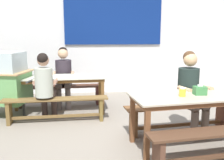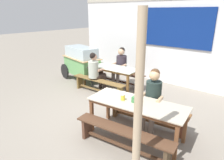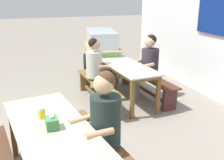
{
  "view_description": "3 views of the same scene",
  "coord_description": "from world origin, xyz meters",
  "px_view_note": "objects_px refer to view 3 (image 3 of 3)",
  "views": [
    {
      "loc": [
        -0.34,
        -3.52,
        1.52
      ],
      "look_at": [
        0.02,
        0.78,
        0.72
      ],
      "focal_mm": 40.09,
      "sensor_mm": 36.0,
      "label": 1
    },
    {
      "loc": [
        2.96,
        -3.28,
        2.33
      ],
      "look_at": [
        -0.15,
        0.37,
        0.69
      ],
      "focal_mm": 32.44,
      "sensor_mm": 36.0,
      "label": 2
    },
    {
      "loc": [
        3.48,
        -0.64,
        1.98
      ],
      "look_at": [
        -0.31,
        0.75,
        0.66
      ],
      "focal_mm": 42.59,
      "sensor_mm": 36.0,
      "label": 3
    }
  ],
  "objects_px": {
    "bench_far_front": "(98,89)",
    "bench_near_back": "(101,153)",
    "food_cart": "(101,52)",
    "tissue_box": "(52,123)",
    "condiment_jar": "(41,113)",
    "bench_far_back": "(146,82)",
    "dining_table_near": "(53,135)",
    "person_center_facing": "(147,63)",
    "dining_table_far": "(123,67)",
    "person_left_back_turned": "(98,66)",
    "person_right_near_table": "(100,124)"
  },
  "relations": [
    {
      "from": "bench_far_back",
      "to": "person_right_near_table",
      "type": "xyz_separation_m",
      "value": [
        2.19,
        -1.67,
        0.42
      ]
    },
    {
      "from": "tissue_box",
      "to": "condiment_jar",
      "type": "relative_size",
      "value": 1.33
    },
    {
      "from": "bench_near_back",
      "to": "condiment_jar",
      "type": "relative_size",
      "value": 15.12
    },
    {
      "from": "tissue_box",
      "to": "condiment_jar",
      "type": "xyz_separation_m",
      "value": [
        -0.26,
        -0.07,
        -0.0
      ]
    },
    {
      "from": "bench_far_front",
      "to": "condiment_jar",
      "type": "height_order",
      "value": "condiment_jar"
    },
    {
      "from": "person_right_near_table",
      "to": "tissue_box",
      "type": "distance_m",
      "value": 0.48
    },
    {
      "from": "bench_near_back",
      "to": "bench_far_back",
      "type": "bearing_deg",
      "value": 141.76
    },
    {
      "from": "tissue_box",
      "to": "bench_far_back",
      "type": "bearing_deg",
      "value": 134.71
    },
    {
      "from": "dining_table_far",
      "to": "tissue_box",
      "type": "distance_m",
      "value": 2.65
    },
    {
      "from": "dining_table_near",
      "to": "tissue_box",
      "type": "bearing_deg",
      "value": -139.94
    },
    {
      "from": "person_right_near_table",
      "to": "dining_table_far",
      "type": "bearing_deg",
      "value": 151.9
    },
    {
      "from": "bench_far_back",
      "to": "condiment_jar",
      "type": "bearing_deg",
      "value": -50.03
    },
    {
      "from": "dining_table_far",
      "to": "tissue_box",
      "type": "height_order",
      "value": "tissue_box"
    },
    {
      "from": "dining_table_far",
      "to": "food_cart",
      "type": "xyz_separation_m",
      "value": [
        -1.25,
        -0.03,
        0.05
      ]
    },
    {
      "from": "dining_table_near",
      "to": "person_center_facing",
      "type": "distance_m",
      "value": 2.91
    },
    {
      "from": "bench_far_back",
      "to": "bench_near_back",
      "type": "relative_size",
      "value": 1.05
    },
    {
      "from": "person_right_near_table",
      "to": "person_left_back_turned",
      "type": "xyz_separation_m",
      "value": [
        -2.3,
        0.7,
        -0.04
      ]
    },
    {
      "from": "condiment_jar",
      "to": "tissue_box",
      "type": "bearing_deg",
      "value": 15.4
    },
    {
      "from": "food_cart",
      "to": "bench_far_front",
      "type": "bearing_deg",
      "value": -20.94
    },
    {
      "from": "bench_near_back",
      "to": "tissue_box",
      "type": "height_order",
      "value": "tissue_box"
    },
    {
      "from": "person_center_facing",
      "to": "person_left_back_turned",
      "type": "height_order",
      "value": "person_center_facing"
    },
    {
      "from": "dining_table_far",
      "to": "bench_far_front",
      "type": "bearing_deg",
      "value": -86.58
    },
    {
      "from": "bench_far_back",
      "to": "dining_table_far",
      "type": "bearing_deg",
      "value": -86.58
    },
    {
      "from": "person_center_facing",
      "to": "tissue_box",
      "type": "height_order",
      "value": "person_center_facing"
    },
    {
      "from": "dining_table_far",
      "to": "bench_far_back",
      "type": "height_order",
      "value": "dining_table_far"
    },
    {
      "from": "food_cart",
      "to": "person_left_back_turned",
      "type": "bearing_deg",
      "value": -20.81
    },
    {
      "from": "bench_far_back",
      "to": "person_right_near_table",
      "type": "relative_size",
      "value": 1.48
    },
    {
      "from": "dining_table_near",
      "to": "tissue_box",
      "type": "relative_size",
      "value": 12.26
    },
    {
      "from": "bench_far_back",
      "to": "tissue_box",
      "type": "height_order",
      "value": "tissue_box"
    },
    {
      "from": "food_cart",
      "to": "bench_far_back",
      "type": "bearing_deg",
      "value": 24.21
    },
    {
      "from": "food_cart",
      "to": "dining_table_far",
      "type": "bearing_deg",
      "value": 1.32
    },
    {
      "from": "tissue_box",
      "to": "person_center_facing",
      "type": "bearing_deg",
      "value": 134.03
    },
    {
      "from": "bench_far_front",
      "to": "bench_near_back",
      "type": "distance_m",
      "value": 2.08
    },
    {
      "from": "dining_table_near",
      "to": "person_right_near_table",
      "type": "bearing_deg",
      "value": 82.64
    },
    {
      "from": "tissue_box",
      "to": "condiment_jar",
      "type": "height_order",
      "value": "tissue_box"
    },
    {
      "from": "dining_table_far",
      "to": "person_right_near_table",
      "type": "relative_size",
      "value": 1.48
    },
    {
      "from": "bench_far_back",
      "to": "food_cart",
      "type": "distance_m",
      "value": 1.4
    },
    {
      "from": "person_left_back_turned",
      "to": "bench_far_back",
      "type": "bearing_deg",
      "value": 83.07
    },
    {
      "from": "dining_table_near",
      "to": "person_left_back_turned",
      "type": "height_order",
      "value": "person_left_back_turned"
    },
    {
      "from": "dining_table_far",
      "to": "person_center_facing",
      "type": "distance_m",
      "value": 0.48
    },
    {
      "from": "tissue_box",
      "to": "bench_near_back",
      "type": "bearing_deg",
      "value": 96.92
    },
    {
      "from": "dining_table_near",
      "to": "person_right_near_table",
      "type": "height_order",
      "value": "person_right_near_table"
    },
    {
      "from": "bench_far_front",
      "to": "dining_table_far",
      "type": "bearing_deg",
      "value": 93.42
    },
    {
      "from": "dining_table_far",
      "to": "person_left_back_turned",
      "type": "distance_m",
      "value": 0.47
    },
    {
      "from": "bench_far_back",
      "to": "person_center_facing",
      "type": "xyz_separation_m",
      "value": [
        0.1,
        -0.05,
        0.42
      ]
    },
    {
      "from": "bench_near_back",
      "to": "food_cart",
      "type": "xyz_separation_m",
      "value": [
        -3.28,
        1.07,
        0.41
      ]
    },
    {
      "from": "dining_table_far",
      "to": "food_cart",
      "type": "distance_m",
      "value": 1.25
    },
    {
      "from": "person_left_back_turned",
      "to": "tissue_box",
      "type": "bearing_deg",
      "value": -27.71
    },
    {
      "from": "bench_far_back",
      "to": "bench_far_front",
      "type": "xyz_separation_m",
      "value": [
        0.06,
        -1.04,
        -0.0
      ]
    },
    {
      "from": "dining_table_far",
      "to": "bench_near_back",
      "type": "distance_m",
      "value": 2.34
    }
  ]
}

